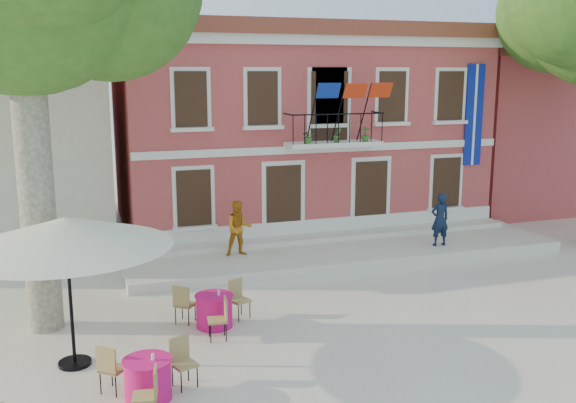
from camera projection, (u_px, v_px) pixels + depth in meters
The scene contains 9 objects.
ground at pixel (343, 310), 15.99m from camera, with size 90.00×90.00×0.00m, color beige.
main_building at pixel (291, 125), 25.14m from camera, with size 13.50×9.59×7.50m.
neighbor_east at pixel (527, 129), 29.92m from camera, with size 9.40×9.40×6.40m.
terrace at pixel (346, 251), 20.67m from camera, with size 14.00×3.40×0.30m, color silver.
patio_umbrella at pixel (66, 233), 12.45m from camera, with size 4.13×4.13×3.07m.
pedestrian_navy at pixel (440, 219), 20.63m from camera, with size 0.63×0.41×1.73m, color #0F1B33.
pedestrian_orange at pixel (239, 228), 19.54m from camera, with size 0.83×0.64×1.70m, color #C77217.
cafe_table_0 at pixel (214, 309), 14.87m from camera, with size 1.86×1.72×0.95m.
cafe_table_1 at pixel (148, 377), 11.55m from camera, with size 1.84×1.76×0.95m.
Camera 1 is at (-6.08, -13.92, 5.83)m, focal length 40.00 mm.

